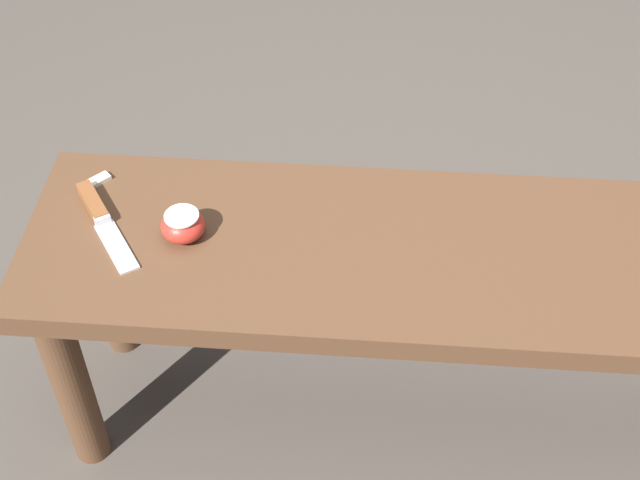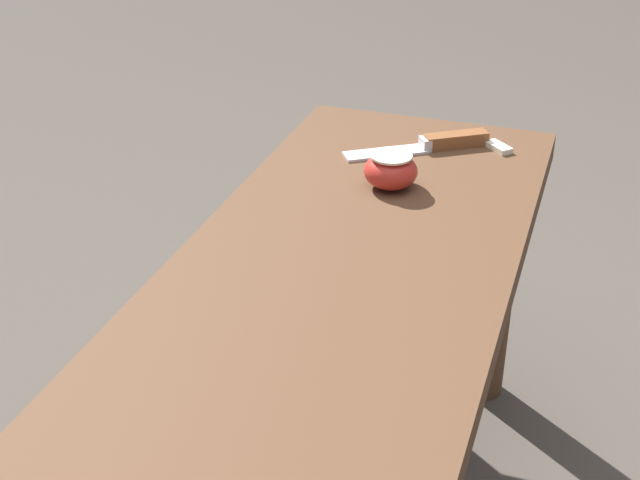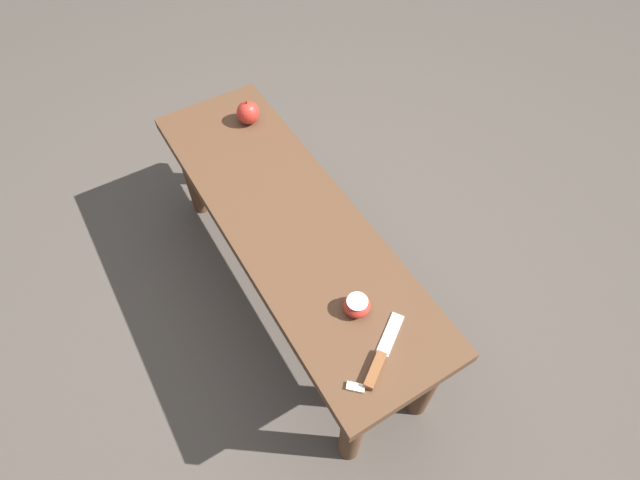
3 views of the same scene
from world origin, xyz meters
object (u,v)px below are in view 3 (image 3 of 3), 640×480
at_px(wooden_bench, 290,233).
at_px(apple_cut, 356,306).
at_px(apple_whole, 248,113).
at_px(knife, 379,360).

bearing_deg(wooden_bench, apple_cut, 179.65).
relative_size(wooden_bench, apple_whole, 14.12).
bearing_deg(knife, apple_whole, 49.02).
bearing_deg(apple_cut, apple_whole, -6.41).
bearing_deg(knife, apple_cut, 45.03).
xyz_separation_m(knife, apple_whole, (0.93, -0.12, 0.03)).
height_order(knife, apple_cut, apple_cut).
height_order(knife, apple_whole, apple_whole).
bearing_deg(apple_cut, wooden_bench, -0.35).
relative_size(knife, apple_cut, 2.74).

